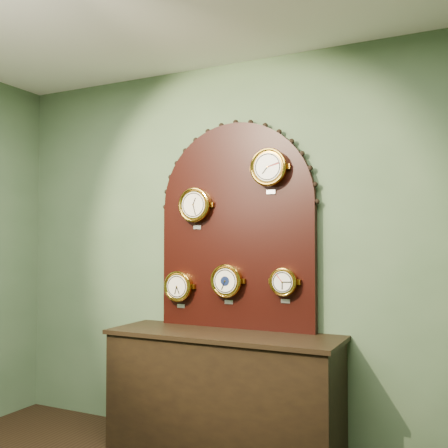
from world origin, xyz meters
The scene contains 8 objects.
wall_back centered at (0.00, 2.50, 1.40)m, with size 4.00×4.00×0.00m, color #4C6645.
shop_counter centered at (0.00, 2.23, 0.40)m, with size 1.60×0.50×0.80m, color black.
display_board centered at (0.00, 2.45, 1.63)m, with size 1.26×0.06×1.53m.
roman_clock centered at (-0.30, 2.38, 1.73)m, with size 0.26×0.08×0.31m.
arabic_clock centered at (0.29, 2.38, 1.98)m, with size 0.27×0.08×0.32m.
hygrometer centered at (-0.44, 2.38, 1.12)m, with size 0.23×0.08×0.28m.
barometer centered at (-0.04, 2.38, 1.17)m, with size 0.24×0.08×0.29m.
tide_clock centered at (0.39, 2.38, 1.18)m, with size 0.20×0.08×0.25m.
Camera 1 is at (1.57, -1.00, 1.45)m, focal length 41.56 mm.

